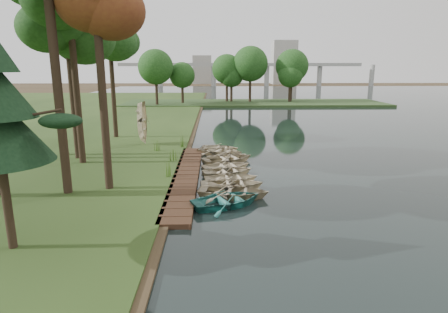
{
  "coord_description": "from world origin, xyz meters",
  "views": [
    {
      "loc": [
        0.27,
        -23.42,
        7.07
      ],
      "look_at": [
        0.85,
        -0.46,
        1.58
      ],
      "focal_mm": 30.0,
      "sensor_mm": 36.0,
      "label": 1
    }
  ],
  "objects_px": {
    "rowboat_1": "(233,190)",
    "rowboat_2": "(232,183)",
    "boardwalk": "(186,176)",
    "rowboat_0": "(228,198)",
    "stored_rowboat": "(144,140)"
  },
  "relations": [
    {
      "from": "rowboat_0",
      "to": "rowboat_1",
      "type": "xyz_separation_m",
      "value": [
        0.36,
        1.29,
        0.01
      ]
    },
    {
      "from": "rowboat_1",
      "to": "rowboat_2",
      "type": "bearing_deg",
      "value": 10.83
    },
    {
      "from": "rowboat_2",
      "to": "boardwalk",
      "type": "bearing_deg",
      "value": 46.86
    },
    {
      "from": "rowboat_1",
      "to": "rowboat_2",
      "type": "height_order",
      "value": "rowboat_1"
    },
    {
      "from": "stored_rowboat",
      "to": "boardwalk",
      "type": "bearing_deg",
      "value": -152.58
    },
    {
      "from": "boardwalk",
      "to": "rowboat_2",
      "type": "bearing_deg",
      "value": -40.31
    },
    {
      "from": "rowboat_0",
      "to": "rowboat_1",
      "type": "height_order",
      "value": "rowboat_1"
    },
    {
      "from": "rowboat_0",
      "to": "rowboat_2",
      "type": "height_order",
      "value": "rowboat_0"
    },
    {
      "from": "rowboat_2",
      "to": "rowboat_1",
      "type": "bearing_deg",
      "value": 177.67
    },
    {
      "from": "rowboat_2",
      "to": "rowboat_0",
      "type": "bearing_deg",
      "value": 169.71
    },
    {
      "from": "rowboat_1",
      "to": "stored_rowboat",
      "type": "relative_size",
      "value": 1.02
    },
    {
      "from": "boardwalk",
      "to": "rowboat_2",
      "type": "xyz_separation_m",
      "value": [
        2.88,
        -2.44,
        0.29
      ]
    },
    {
      "from": "boardwalk",
      "to": "stored_rowboat",
      "type": "xyz_separation_m",
      "value": [
        -4.47,
        9.89,
        0.55
      ]
    },
    {
      "from": "boardwalk",
      "to": "stored_rowboat",
      "type": "height_order",
      "value": "stored_rowboat"
    },
    {
      "from": "boardwalk",
      "to": "rowboat_0",
      "type": "xyz_separation_m",
      "value": [
        2.53,
        -5.1,
        0.3
      ]
    }
  ]
}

